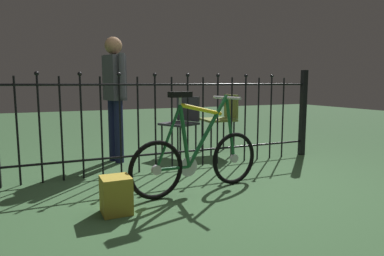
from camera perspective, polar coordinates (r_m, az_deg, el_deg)
The scene contains 7 objects.
ground_plane at distance 3.34m, azimuth 2.98°, elevation -9.83°, with size 20.00×20.00×0.00m, color #365A35.
iron_fence at distance 3.93m, azimuth -3.27°, elevation 1.52°, with size 3.80×0.07×1.17m.
bicycle at distance 3.14m, azimuth 0.98°, elevation -4.78°, with size 1.36×0.40×0.92m.
chair_olive at distance 4.91m, azimuth 5.18°, elevation 1.99°, with size 0.47×0.47×0.83m.
chair_charcoal at distance 4.74m, azimuth -1.59°, elevation 1.47°, with size 0.56×0.56×0.81m.
person_visitor at distance 4.39m, azimuth -12.82°, elevation 6.40°, with size 0.25×0.46×1.56m.
display_crate at distance 2.73m, azimuth -12.59°, elevation -10.88°, with size 0.22×0.22×0.29m, color #B29933.
Camera 1 is at (-1.46, -2.83, 1.00)m, focal length 31.88 mm.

